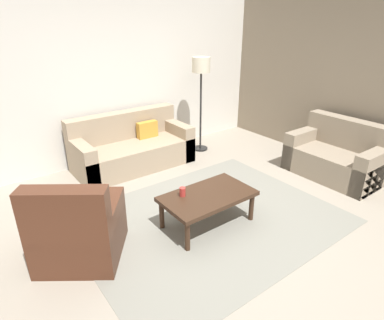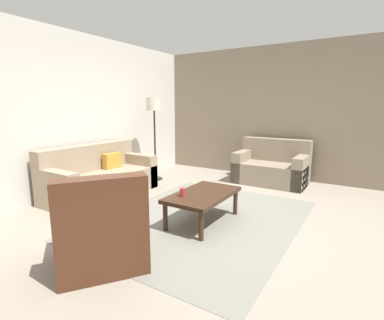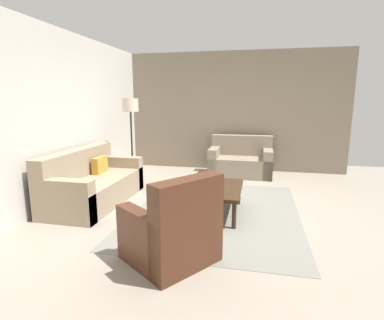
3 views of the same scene
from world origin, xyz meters
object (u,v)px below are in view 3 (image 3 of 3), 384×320
Objects in this scene: couch_loveseat at (241,162)px; cup at (207,188)px; couch_main at (91,185)px; armchair_leather at (174,234)px; coffee_table at (219,191)px; lamp_standing at (131,114)px.

cup is (-2.80, 0.32, 0.17)m from couch_loveseat.
armchair_leather is at bearing -129.57° from couch_main.
armchair_leather reaches higher than coffee_table.
couch_loveseat is 2.83m from cup.
armchair_leather is 10.30× the size of cup.
lamp_standing is (-1.08, 2.17, 1.11)m from couch_loveseat.
couch_main is at bearing 87.89° from coffee_table.
cup is at bearing 173.54° from couch_loveseat.
couch_main is 1.40× the size of couch_loveseat.
armchair_leather is 0.65× the size of lamp_standing.
cup is (-0.34, -2.01, 0.17)m from couch_main.
lamp_standing is at bearing 30.37° from armchair_leather.
couch_loveseat is 0.81× the size of lamp_standing.
couch_loveseat is 4.03m from armchair_leather.
lamp_standing is at bearing -6.19° from couch_main.
armchair_leather is at bearing 173.47° from couch_loveseat.
coffee_table is 10.14× the size of cup.
armchair_leather is (-4.00, 0.46, 0.01)m from couch_loveseat.
armchair_leather is (-1.54, -1.87, 0.01)m from couch_main.
lamp_standing reaches higher than coffee_table.
lamp_standing is (1.46, 2.01, 1.05)m from coffee_table.
lamp_standing reaches higher than armchair_leather.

